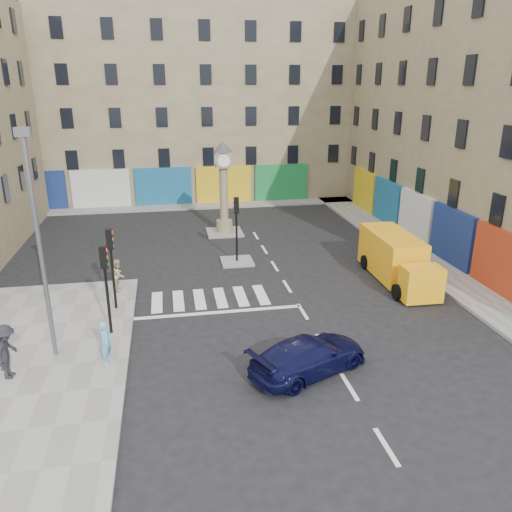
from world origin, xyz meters
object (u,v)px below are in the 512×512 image
object	(u,v)px
clock_pillar	(224,182)
pedestrian_dark	(7,352)
traffic_light_left_near	(105,276)
pedestrian_blue	(106,342)
yellow_van	(396,259)
pedestrian_tan	(118,275)
traffic_light_left_far	(111,256)
lamp_post	(38,236)
navy_sedan	(309,355)
traffic_light_island	(236,219)

from	to	relation	value
clock_pillar	pedestrian_dark	bearing A→B (deg)	-119.73
traffic_light_left_near	pedestrian_blue	world-z (taller)	traffic_light_left_near
yellow_van	pedestrian_dark	distance (m)	18.39
yellow_van	pedestrian_blue	world-z (taller)	yellow_van
clock_pillar	pedestrian_tan	world-z (taller)	clock_pillar
traffic_light_left_far	pedestrian_dark	xyz separation A→B (m)	(-3.13, -5.12, -1.49)
traffic_light_left_near	pedestrian_tan	xyz separation A→B (m)	(-0.00, 4.48, -1.67)
traffic_light_left_far	lamp_post	bearing A→B (deg)	-116.57
traffic_light_left_near	pedestrian_tan	bearing A→B (deg)	90.01
traffic_light_left_near	traffic_light_left_far	xyz separation A→B (m)	(0.00, 2.40, 0.00)
navy_sedan	yellow_van	world-z (taller)	yellow_van
lamp_post	clock_pillar	bearing A→B (deg)	61.65
clock_pillar	pedestrian_blue	xyz separation A→B (m)	(-6.20, -16.14, -2.59)
clock_pillar	pedestrian_dark	size ratio (longest dim) A/B	3.11
traffic_light_left_far	lamp_post	size ratio (longest dim) A/B	0.45
traffic_light_island	traffic_light_left_near	bearing A→B (deg)	-128.93
navy_sedan	yellow_van	size ratio (longest dim) A/B	0.71
traffic_light_island	clock_pillar	world-z (taller)	clock_pillar
traffic_light_left_far	lamp_post	distance (m)	4.77
traffic_light_left_near	clock_pillar	size ratio (longest dim) A/B	0.61
yellow_van	pedestrian_tan	bearing A→B (deg)	178.31
lamp_post	pedestrian_dark	bearing A→B (deg)	-132.96
lamp_post	pedestrian_tan	distance (m)	7.28
clock_pillar	yellow_van	world-z (taller)	clock_pillar
lamp_post	pedestrian_blue	world-z (taller)	lamp_post
traffic_light_left_far	pedestrian_dark	size ratio (longest dim) A/B	1.88
clock_pillar	yellow_van	bearing A→B (deg)	-52.28
yellow_van	pedestrian_blue	size ratio (longest dim) A/B	3.96
traffic_light_left_near	yellow_van	bearing A→B (deg)	14.84
navy_sedan	yellow_van	xyz separation A→B (m)	(6.90, 7.76, 0.49)
pedestrian_dark	traffic_light_left_near	bearing A→B (deg)	-43.98
pedestrian_tan	pedestrian_dark	size ratio (longest dim) A/B	0.81
traffic_light_island	pedestrian_blue	world-z (taller)	traffic_light_island
pedestrian_tan	yellow_van	bearing A→B (deg)	-85.92
pedestrian_tan	pedestrian_dark	world-z (taller)	pedestrian_dark
traffic_light_left_near	clock_pillar	xyz separation A→B (m)	(6.30, 13.80, 0.93)
traffic_light_left_far	navy_sedan	size ratio (longest dim) A/B	0.81
traffic_light_left_far	pedestrian_tan	bearing A→B (deg)	90.01
traffic_light_left_far	traffic_light_island	size ratio (longest dim) A/B	1.00
pedestrian_dark	clock_pillar	bearing A→B (deg)	-24.71
navy_sedan	pedestrian_tan	xyz separation A→B (m)	(-7.19, 8.52, 0.28)
navy_sedan	traffic_light_left_near	bearing A→B (deg)	35.40
clock_pillar	pedestrian_blue	size ratio (longest dim) A/B	3.77
navy_sedan	pedestrian_dark	world-z (taller)	pedestrian_dark
traffic_light_island	navy_sedan	world-z (taller)	traffic_light_island
traffic_light_island	pedestrian_dark	distance (m)	14.21
traffic_light_left_near	lamp_post	world-z (taller)	lamp_post
clock_pillar	traffic_light_left_near	bearing A→B (deg)	-114.55
traffic_light_left_far	yellow_van	distance (m)	14.22
pedestrian_blue	yellow_van	bearing A→B (deg)	-47.64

